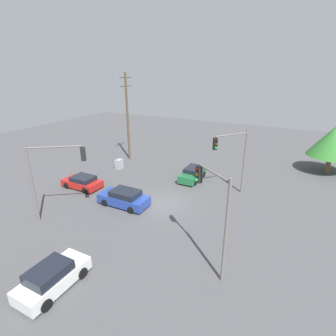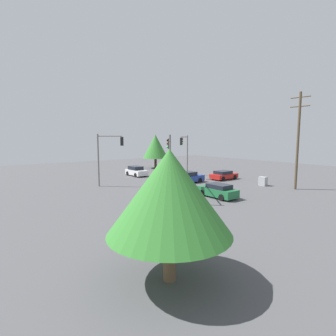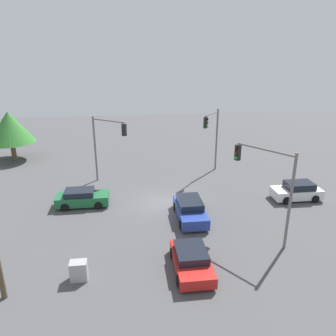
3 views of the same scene
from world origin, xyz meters
The scene contains 10 objects.
ground_plane centered at (0.00, 0.00, 0.00)m, with size 80.00×80.00×0.00m, color #4C4C4F.
sedan_green centered at (6.43, -0.36, 0.67)m, with size 4.12×1.87×1.37m.
sedan_red centered at (-0.68, 8.80, 0.61)m, with size 2.07×4.02×1.24m.
sedan_white centered at (-11.25, 0.63, 0.71)m, with size 4.01×1.92×1.50m.
sedan_blue centered at (-1.75, 2.80, 0.70)m, with size 2.04×4.50×1.46m.
traffic_signal_main centered at (4.52, -5.00, 4.25)m, with size 3.09×2.40×6.22m.
traffic_signal_cross centered at (-5.72, -6.53, 4.31)m, with size 2.09×2.61×6.38m.
traffic_signal_aux centered at (-5.97, 6.07, 4.32)m, with size 2.67×3.56×6.27m.
electrical_cabinet centered at (5.53, 8.91, 0.55)m, with size 0.92×0.65×1.11m, color #9EA0A3.
tree_far centered at (15.60, -13.56, 3.78)m, with size 5.18×5.18×5.55m.
Camera 3 is at (2.60, 24.17, 11.71)m, focal length 35.00 mm.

